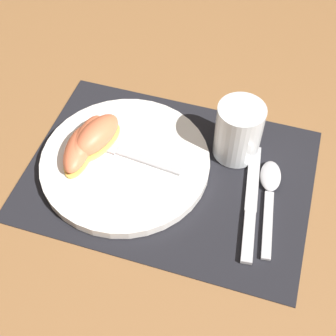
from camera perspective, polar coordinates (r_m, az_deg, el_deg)
ground_plane at (r=0.77m, az=0.14°, el=-0.79°), size 3.00×3.00×0.00m
placemat at (r=0.76m, az=0.14°, el=-0.70°), size 0.46×0.33×0.00m
plate at (r=0.77m, az=-5.23°, el=0.74°), size 0.28×0.28×0.02m
juice_glass at (r=0.77m, az=8.53°, el=4.16°), size 0.08×0.08×0.10m
knife at (r=0.74m, az=10.08°, el=-4.26°), size 0.04×0.22×0.01m
spoon at (r=0.76m, az=12.30°, el=-2.42°), size 0.05×0.18×0.01m
fork at (r=0.77m, az=-5.62°, el=2.17°), size 0.18×0.04×0.00m
citrus_wedge_0 at (r=0.78m, az=-8.67°, el=3.84°), size 0.08×0.11×0.04m
citrus_wedge_1 at (r=0.77m, az=-10.09°, el=2.99°), size 0.04×0.11×0.04m
citrus_wedge_2 at (r=0.77m, az=-10.87°, el=2.22°), size 0.06×0.11×0.03m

